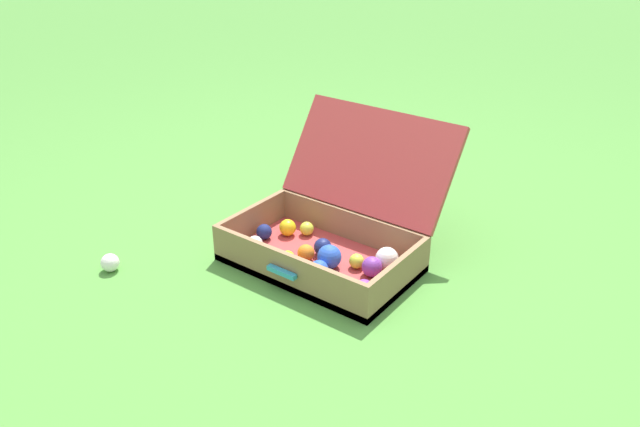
% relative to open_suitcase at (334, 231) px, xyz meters
% --- Properties ---
extents(ground_plane, '(16.00, 16.00, 0.00)m').
position_rel_open_suitcase_xyz_m(ground_plane, '(0.06, -0.10, -0.11)').
color(ground_plane, '#4C8C38').
extents(open_suitcase, '(0.63, 0.62, 0.46)m').
position_rel_open_suitcase_xyz_m(open_suitcase, '(0.00, 0.00, 0.00)').
color(open_suitcase, '#B23838').
rests_on(open_suitcase, ground).
extents(stray_ball_on_grass, '(0.06, 0.06, 0.06)m').
position_rel_open_suitcase_xyz_m(stray_ball_on_grass, '(-0.55, -0.52, -0.07)').
color(stray_ball_on_grass, white).
rests_on(stray_ball_on_grass, ground).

